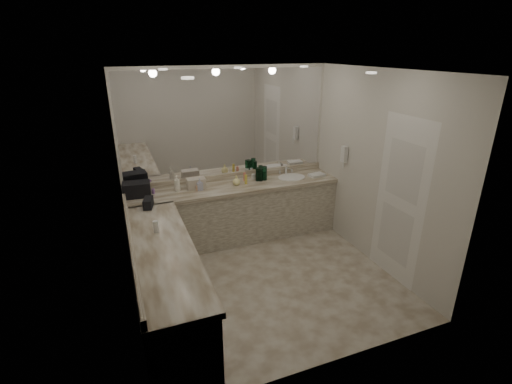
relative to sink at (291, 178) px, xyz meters
name	(u,v)px	position (x,y,z in m)	size (l,w,h in m)	color
floor	(265,279)	(-0.95, -1.20, -0.90)	(3.20, 3.20, 0.00)	beige
ceiling	(267,71)	(-0.95, -1.20, 1.71)	(3.20, 3.20, 0.00)	white
wall_back	(228,154)	(-0.95, 0.30, 0.41)	(3.20, 0.02, 2.60)	beige
wall_left	(124,206)	(-2.55, -1.20, 0.41)	(0.02, 3.00, 2.60)	beige
wall_right	(377,171)	(0.65, -1.20, 0.41)	(0.02, 3.00, 2.60)	beige
vanity_back_base	(235,214)	(-0.95, 0.00, -0.48)	(3.20, 0.60, 0.84)	beige
vanity_back_top	(235,187)	(-0.95, -0.01, -0.03)	(3.20, 0.64, 0.06)	beige
vanity_left_base	(165,286)	(-2.25, -1.50, -0.48)	(0.60, 2.40, 0.84)	beige
vanity_left_top	(162,250)	(-2.24, -1.50, -0.03)	(0.64, 2.42, 0.06)	beige
backsplash_back	(229,176)	(-0.95, 0.28, 0.05)	(3.20, 0.04, 0.10)	beige
backsplash_left	(130,235)	(-2.53, -1.20, 0.05)	(0.04, 3.00, 0.10)	beige
mirror_back	(227,123)	(-0.95, 0.29, 0.88)	(3.12, 0.01, 1.55)	white
mirror_left	(119,161)	(-2.54, -1.20, 0.88)	(0.01, 2.92, 1.55)	white
sink	(291,178)	(0.00, 0.00, 0.00)	(0.44, 0.44, 0.03)	white
faucet	(286,169)	(0.00, 0.21, 0.07)	(0.24, 0.16, 0.14)	silver
wall_phone	(344,154)	(0.61, -0.50, 0.46)	(0.06, 0.10, 0.24)	white
door	(400,202)	(0.64, -1.70, 0.16)	(0.02, 0.82, 2.10)	white
black_toiletry_bag	(137,189)	(-2.35, 0.06, 0.11)	(0.37, 0.23, 0.21)	black
black_bag_spill	(148,203)	(-2.25, -0.39, 0.07)	(0.10, 0.23, 0.13)	black
cream_cosmetic_case	(196,183)	(-1.52, 0.08, 0.08)	(0.27, 0.16, 0.15)	beige
hand_towel	(317,175)	(0.40, -0.10, 0.03)	(0.25, 0.16, 0.04)	white
lotion_left	(156,227)	(-2.25, -1.14, 0.07)	(0.06, 0.06, 0.14)	white
soap_bottle_a	(177,183)	(-1.80, 0.06, 0.12)	(0.09, 0.09, 0.23)	white
soap_bottle_b	(200,184)	(-1.49, -0.02, 0.09)	(0.08, 0.08, 0.18)	#B6B7CE
soap_bottle_c	(236,180)	(-0.93, -0.01, 0.08)	(0.12, 0.12, 0.15)	#FFF49D
green_bottle_0	(265,173)	(-0.45, 0.05, 0.11)	(0.07, 0.07, 0.22)	#165631
green_bottle_1	(261,175)	(-0.52, 0.03, 0.11)	(0.07, 0.07, 0.20)	#165631
green_bottle_2	(261,172)	(-0.47, 0.16, 0.11)	(0.07, 0.07, 0.20)	#165631
green_bottle_3	(259,174)	(-0.52, 0.08, 0.11)	(0.07, 0.07, 0.20)	#165631
green_bottle_4	(258,175)	(-0.56, 0.05, 0.11)	(0.06, 0.06, 0.20)	#165631
amenity_bottle_0	(253,177)	(-0.60, 0.14, 0.05)	(0.06, 0.06, 0.08)	white
amenity_bottle_1	(198,188)	(-1.52, -0.02, 0.04)	(0.05, 0.05, 0.07)	#E0B28C
amenity_bottle_2	(146,190)	(-2.23, 0.11, 0.06)	(0.04, 0.04, 0.12)	#F2D84C
amenity_bottle_3	(265,175)	(-0.41, 0.11, 0.07)	(0.05, 0.05, 0.13)	white
amenity_bottle_4	(246,179)	(-0.78, -0.01, 0.07)	(0.04, 0.04, 0.14)	#F2D84C
amenity_bottle_5	(260,176)	(-0.49, 0.15, 0.04)	(0.04, 0.04, 0.08)	#E57F66
amenity_bottle_6	(259,176)	(-0.51, 0.13, 0.05)	(0.05, 0.05, 0.08)	silver
amenity_bottle_7	(153,191)	(-2.13, 0.09, 0.04)	(0.05, 0.05, 0.07)	#9966B2
amenity_bottle_8	(245,177)	(-0.75, 0.12, 0.07)	(0.04, 0.04, 0.13)	#E57F66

